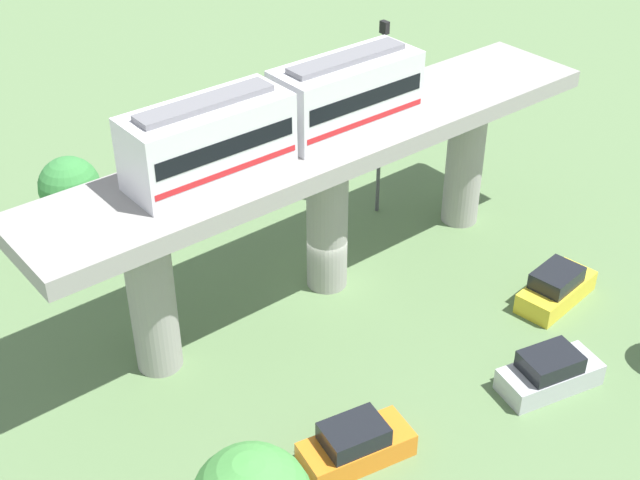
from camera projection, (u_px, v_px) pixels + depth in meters
ground_plane at (327, 283)px, 41.49m from camera, size 120.00×120.00×0.00m
viaduct at (327, 174)px, 38.20m from camera, size 5.20×28.00×7.93m
train at (281, 116)px, 34.97m from camera, size 2.64×13.55×3.24m
parked_car_yellow at (556, 288)px, 39.89m from camera, size 2.30×4.39×1.76m
parked_car_silver at (550, 373)px, 35.12m from camera, size 2.73×4.50×1.76m
parked_car_orange at (356, 445)px, 31.87m from camera, size 2.58×4.47×1.76m
tree_mid_lot at (70, 187)px, 42.58m from camera, size 3.04×3.04×4.80m
signal_post at (381, 112)px, 43.80m from camera, size 0.44×0.28×10.53m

